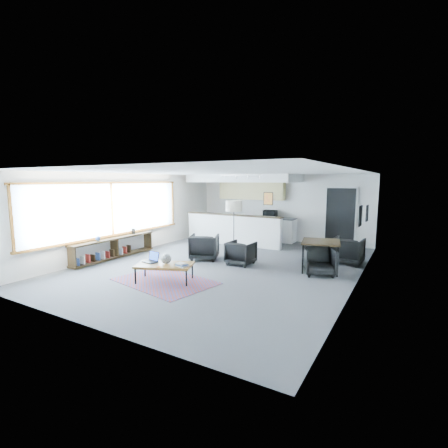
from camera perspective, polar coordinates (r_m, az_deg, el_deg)
The scene contains 21 objects.
room at distance 9.01m, azimuth 0.01°, elevation 0.82°, with size 7.02×9.02×2.62m.
window at distance 10.52m, azimuth -19.13°, elevation 2.24°, with size 0.10×5.95×1.66m.
console at distance 10.47m, azimuth -18.89°, elevation -4.03°, with size 0.35×3.00×0.80m.
kitchenette at distance 12.82m, azimuth 3.67°, elevation 3.21°, with size 4.20×1.96×2.60m.
doorway at distance 12.43m, azimuth 19.78°, elevation 1.23°, with size 1.10×0.12×2.15m.
track_light at distance 11.16m, azimuth 3.07°, elevation 8.45°, with size 1.60×0.07×0.15m.
wall_art_lower at distance 8.25m, azimuth 22.86°, elevation 1.33°, with size 0.03×0.38×0.48m.
wall_art_upper at distance 9.54m, azimuth 23.85°, elevation 1.76°, with size 0.03×0.34×0.44m.
kilim_rug at distance 7.92m, azimuth -10.35°, elevation -9.86°, with size 2.56×1.98×0.01m.
coffee_table at distance 7.81m, azimuth -10.42°, elevation -7.16°, with size 1.47×1.15×0.42m.
laptop at distance 8.06m, azimuth -12.53°, elevation -6.00°, with size 0.37×0.32×0.24m.
ceramic_pot at distance 7.79m, azimuth -10.14°, elevation -6.03°, with size 0.24×0.24×0.24m.
book_stack at distance 7.52m, azimuth -7.47°, elevation -7.14°, with size 0.30×0.25×0.08m.
coaster at distance 7.57m, azimuth -11.33°, elevation -7.38°, with size 0.11×0.11×0.01m.
armchair_left at distance 9.82m, azimuth -3.49°, elevation -3.82°, with size 0.81×0.76×0.84m, color black.
armchair_right at distance 9.24m, azimuth 3.00°, elevation -4.90°, with size 0.71×0.66×0.73m, color black.
floor_lamp at distance 10.02m, azimuth 1.75°, elevation 2.83°, with size 0.55×0.55×1.76m.
dining_table at distance 8.87m, azimuth 16.68°, elevation -3.34°, with size 1.13×1.13×0.80m.
dining_chair_near at distance 8.59m, azimuth 16.37°, elevation -6.44°, with size 0.63×0.59×0.65m, color black.
dining_chair_far at distance 9.98m, azimuth 20.94°, elevation -4.54°, with size 0.68×0.64×0.70m, color black.
microwave at distance 12.88m, azimuth 8.11°, elevation 1.94°, with size 0.51×0.28×0.35m, color black.
Camera 1 is at (4.47, -7.75, 2.38)m, focal length 26.00 mm.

